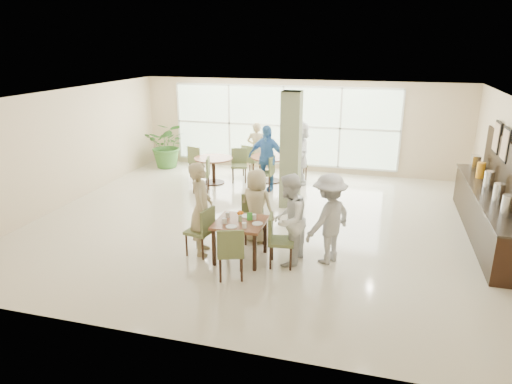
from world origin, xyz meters
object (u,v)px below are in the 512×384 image
(buffet_counter, at_px, (487,210))
(teen_left, at_px, (201,209))
(teen_standing, at_px, (329,219))
(adult_b, at_px, (300,153))
(main_table, at_px, (240,226))
(round_table_left, at_px, (213,164))
(adult_standing, at_px, (256,149))
(potted_plant, at_px, (168,145))
(adult_a, at_px, (266,158))
(teen_far, at_px, (256,206))
(round_table_right, at_px, (271,162))
(teen_right, at_px, (289,220))

(buffet_counter, distance_m, teen_left, 5.89)
(teen_left, relative_size, teen_standing, 1.07)
(adult_b, bearing_deg, teen_left, -32.54)
(main_table, relative_size, teen_left, 0.50)
(round_table_left, bearing_deg, adult_b, 15.30)
(round_table_left, bearing_deg, adult_standing, 52.92)
(potted_plant, distance_m, adult_a, 3.89)
(main_table, relative_size, teen_far, 0.60)
(teen_far, relative_size, adult_a, 0.85)
(adult_a, bearing_deg, teen_far, -70.45)
(main_table, relative_size, adult_standing, 0.56)
(teen_left, bearing_deg, round_table_right, -18.11)
(buffet_counter, distance_m, teen_standing, 3.69)
(teen_far, relative_size, adult_b, 0.84)
(teen_far, relative_size, adult_standing, 0.94)
(teen_standing, distance_m, adult_b, 4.92)
(teen_standing, bearing_deg, round_table_left, -105.49)
(round_table_left, relative_size, adult_standing, 0.68)
(main_table, bearing_deg, teen_right, 5.47)
(adult_a, bearing_deg, teen_right, -61.93)
(buffet_counter, relative_size, teen_standing, 2.80)
(teen_standing, relative_size, adult_a, 0.95)
(teen_far, height_order, adult_a, adult_a)
(potted_plant, distance_m, teen_right, 7.56)
(main_table, relative_size, teen_right, 0.54)
(round_table_left, bearing_deg, main_table, -63.71)
(teen_right, distance_m, adult_b, 5.02)
(round_table_left, height_order, teen_standing, teen_standing)
(round_table_left, distance_m, teen_right, 5.30)
(potted_plant, relative_size, teen_right, 0.87)
(teen_left, relative_size, adult_b, 1.00)
(main_table, distance_m, round_table_right, 5.04)
(adult_a, height_order, adult_b, adult_b)
(teen_far, bearing_deg, main_table, 100.07)
(round_table_right, bearing_deg, teen_right, -72.74)
(potted_plant, relative_size, adult_standing, 0.91)
(potted_plant, xyz_separation_m, teen_right, (5.09, -5.59, 0.11))
(main_table, bearing_deg, potted_plant, 126.53)
(teen_left, height_order, teen_standing, teen_left)
(teen_right, xyz_separation_m, adult_a, (-1.47, 4.16, 0.04))
(round_table_right, xyz_separation_m, teen_right, (1.53, -4.91, 0.26))
(buffet_counter, bearing_deg, round_table_left, 163.61)
(adult_a, bearing_deg, main_table, -73.52)
(potted_plant, bearing_deg, main_table, -53.47)
(teen_left, distance_m, teen_far, 1.18)
(main_table, xyz_separation_m, adult_standing, (-1.25, 5.64, 0.15))
(round_table_right, relative_size, adult_b, 0.64)
(adult_a, bearing_deg, round_table_right, 102.76)
(teen_right, relative_size, teen_standing, 1.00)
(round_table_left, xyz_separation_m, round_table_right, (1.53, 0.59, 0.01))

